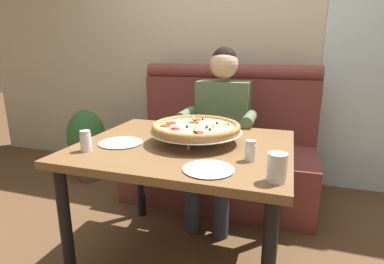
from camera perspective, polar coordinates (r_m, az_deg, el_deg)
ground_plane at (r=2.01m, az=-1.25°, el=-23.02°), size 16.00×16.00×0.00m
back_wall_with_window at (r=3.06m, az=8.44°, el=17.84°), size 6.00×0.12×2.80m
booth_bench at (r=2.63m, az=5.48°, el=-3.71°), size 1.55×0.78×1.13m
dining_table at (r=1.69m, az=-1.38°, el=-5.18°), size 1.14×0.95×0.75m
diner_main at (r=2.29m, az=5.31°, el=1.56°), size 0.54×0.64×1.27m
pizza at (r=1.66m, az=0.77°, el=0.83°), size 0.51×0.51×0.12m
shaker_parmesan at (r=1.42m, az=10.96°, el=-3.77°), size 0.05×0.05×0.10m
shaker_oregano at (r=1.62m, az=-19.39°, el=-1.88°), size 0.06×0.06×0.11m
plate_near_left at (r=1.30m, az=3.13°, el=-6.72°), size 0.22×0.22×0.02m
plate_near_right at (r=1.71m, az=-13.30°, el=-1.76°), size 0.24×0.24×0.02m
drinking_glass at (r=1.22m, az=15.70°, el=-6.83°), size 0.08×0.08×0.12m
patio_chair at (r=3.71m, az=29.41°, el=1.91°), size 0.43×0.43×0.86m
potted_plant at (r=3.11m, az=-19.19°, el=-1.75°), size 0.36×0.36×0.70m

